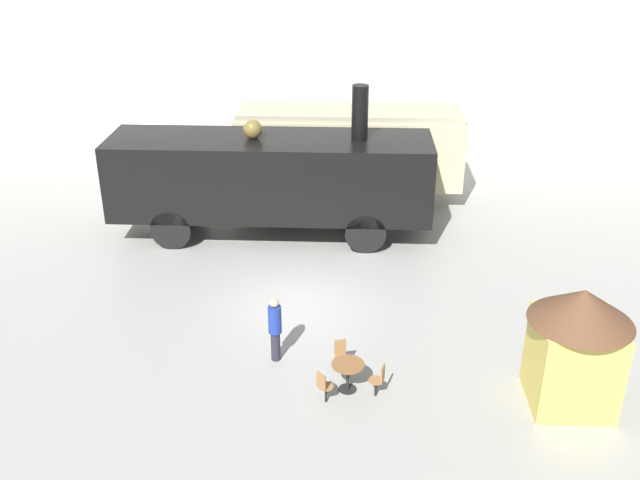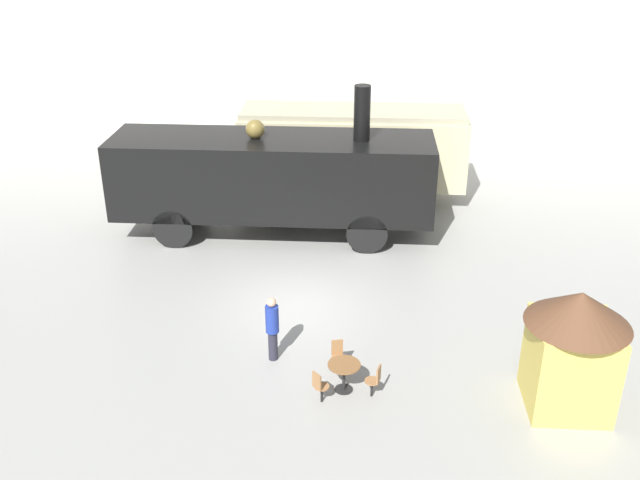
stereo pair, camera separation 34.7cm
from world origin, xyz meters
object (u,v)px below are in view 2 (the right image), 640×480
at_px(cafe_chair_0, 338,354).
at_px(visitor_person, 272,326).
at_px(passenger_coach_vintage, 352,146).
at_px(steam_locomotive, 273,175).
at_px(ticket_kiosk, 574,344).
at_px(cafe_table_near, 344,370).

distance_m(cafe_chair_0, visitor_person, 1.79).
bearing_deg(cafe_chair_0, visitor_person, -118.00).
distance_m(passenger_coach_vintage, steam_locomotive, 4.45).
height_order(cafe_chair_0, ticket_kiosk, ticket_kiosk).
relative_size(steam_locomotive, ticket_kiosk, 3.63).
bearing_deg(cafe_chair_0, steam_locomotive, -175.97).
bearing_deg(passenger_coach_vintage, cafe_chair_0, -90.31).
bearing_deg(cafe_table_near, visitor_person, 147.66).
xyz_separation_m(cafe_table_near, ticket_kiosk, (5.15, -0.20, 1.11)).
xyz_separation_m(passenger_coach_vintage, visitor_person, (-1.74, -11.19, -1.13)).
bearing_deg(visitor_person, ticket_kiosk, -11.13).
height_order(cafe_chair_0, visitor_person, visitor_person).
height_order(steam_locomotive, cafe_table_near, steam_locomotive).
xyz_separation_m(passenger_coach_vintage, steam_locomotive, (-2.62, -3.59, 0.09)).
relative_size(passenger_coach_vintage, cafe_table_near, 10.86).
height_order(passenger_coach_vintage, visitor_person, passenger_coach_vintage).
relative_size(passenger_coach_vintage, steam_locomotive, 0.79).
distance_m(visitor_person, ticket_kiosk, 7.17).
xyz_separation_m(steam_locomotive, ticket_kiosk, (7.89, -8.98, -0.53)).
distance_m(cafe_table_near, visitor_person, 2.23).
bearing_deg(passenger_coach_vintage, steam_locomotive, -126.17).
relative_size(steam_locomotive, cafe_table_near, 13.75).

